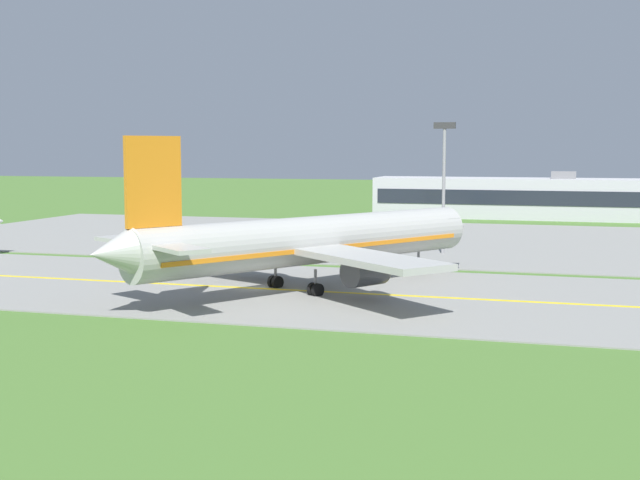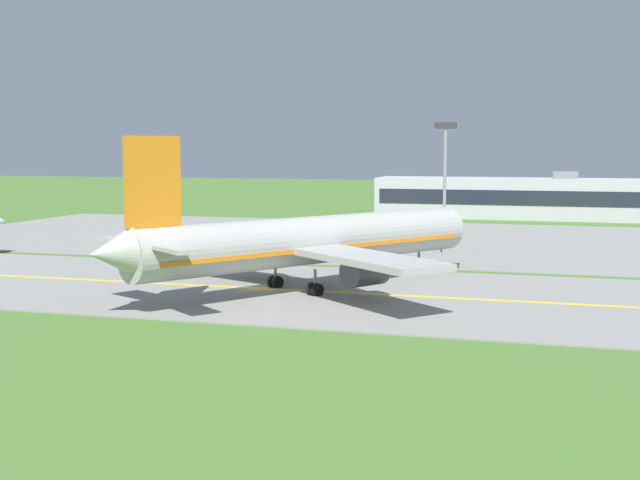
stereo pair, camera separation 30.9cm
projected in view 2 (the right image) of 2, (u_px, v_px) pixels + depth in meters
The scene contains 9 objects.
ground_plane at pixel (260, 290), 70.82m from camera, with size 500.00×500.00×0.00m, color #47702D.
taxiway_strip at pixel (260, 289), 70.81m from camera, with size 240.00×28.00×0.10m, color gray.
apron_pad at pixel (448, 241), 108.00m from camera, with size 140.00×52.00×0.10m, color gray.
taxiway_centreline at pixel (260, 288), 70.81m from camera, with size 220.00×0.60×0.01m, color yellow.
airplane_lead at pixel (309, 241), 69.99m from camera, with size 29.37×35.18×12.70m.
service_truck_baggage at pixel (316, 235), 100.97m from camera, with size 3.18×6.27×2.60m.
service_truck_fuel at pixel (417, 236), 102.85m from camera, with size 5.59×6.28×2.59m.
terminal_building at pixel (510, 198), 143.84m from camera, with size 45.21×10.00×8.01m.
apron_light_mast at pixel (445, 171), 93.39m from camera, with size 2.40×0.50×14.70m.
Camera 2 is at (24.80, -65.61, 11.78)m, focal length 47.32 mm.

